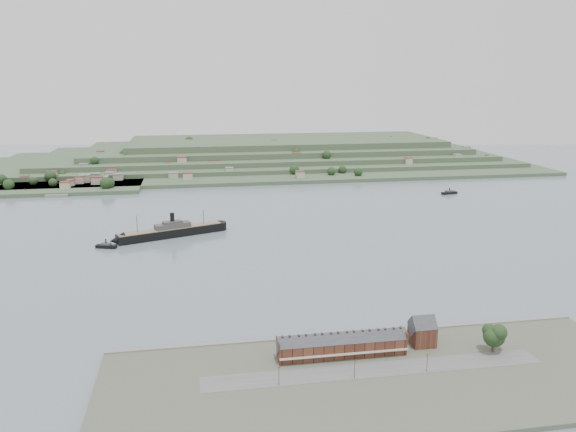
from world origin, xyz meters
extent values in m
plane|color=slate|center=(0.00, 0.00, 0.00)|extent=(1400.00, 1400.00, 0.00)
cube|color=#4C5142|center=(0.00, -188.00, 1.00)|extent=(220.00, 80.00, 2.00)
cube|color=gray|center=(0.00, -149.00, 1.30)|extent=(220.00, 2.00, 2.60)
cube|color=#595959|center=(0.00, -182.00, 2.05)|extent=(140.00, 12.00, 0.10)
cube|color=#49241A|center=(-10.00, -168.00, 5.50)|extent=(55.00, 8.00, 7.00)
cube|color=#323439|center=(-10.00, -168.00, 9.00)|extent=(55.60, 8.15, 8.15)
cube|color=#A59F92|center=(-10.00, -172.80, 5.00)|extent=(55.00, 1.60, 0.25)
cube|color=#49241A|center=(-37.50, -168.00, 10.00)|extent=(0.50, 8.40, 3.00)
cube|color=#49241A|center=(17.50, -168.00, 10.00)|extent=(0.50, 8.40, 3.00)
cube|color=#2E2119|center=(-32.00, -168.00, 11.40)|extent=(0.90, 1.40, 3.20)
cube|color=#2E2119|center=(-26.50, -168.00, 11.40)|extent=(0.90, 1.40, 3.20)
cube|color=#2E2119|center=(-12.75, -168.00, 11.40)|extent=(0.90, 1.40, 3.20)
cube|color=#2E2119|center=(-7.25, -168.00, 11.40)|extent=(0.90, 1.40, 3.20)
cube|color=#2E2119|center=(6.50, -168.00, 11.40)|extent=(0.90, 1.40, 3.20)
cube|color=#2E2119|center=(12.00, -168.00, 11.40)|extent=(0.90, 1.40, 3.20)
cube|color=#49241A|center=(27.50, -164.00, 6.50)|extent=(10.00, 10.00, 9.00)
cube|color=#323439|center=(27.50, -164.00, 11.00)|extent=(10.40, 10.18, 10.18)
cube|color=#334931|center=(0.00, 360.00, 2.00)|extent=(760.00, 260.00, 4.00)
cube|color=#334931|center=(20.00, 385.00, 6.50)|extent=(680.00, 220.00, 5.00)
cube|color=#334931|center=(35.00, 400.00, 12.00)|extent=(600.00, 200.00, 6.00)
cube|color=#334931|center=(50.00, 415.00, 18.50)|extent=(520.00, 180.00, 7.00)
cube|color=#334931|center=(65.00, 430.00, 26.00)|extent=(440.00, 160.00, 8.00)
cube|color=#334931|center=(-200.00, 250.00, 2.00)|extent=(150.00, 90.00, 4.00)
cube|color=gray|center=(-205.00, 208.00, 1.40)|extent=(22.00, 14.00, 2.80)
cube|color=black|center=(-87.63, 37.75, 3.11)|extent=(78.60, 38.39, 6.22)
cone|color=black|center=(-125.04, 23.54, 3.11)|extent=(13.76, 13.76, 10.67)
cylinder|color=black|center=(-50.23, 51.96, 3.11)|extent=(10.67, 10.67, 6.22)
cube|color=#7D6B53|center=(-87.63, 37.75, 6.49)|extent=(76.63, 36.93, 0.53)
cube|color=#423F3D|center=(-85.97, 38.38, 8.45)|extent=(27.78, 16.95, 3.56)
cube|color=#423F3D|center=(-85.97, 38.38, 10.85)|extent=(15.51, 10.87, 2.22)
cylinder|color=black|center=(-85.97, 38.38, 14.23)|extent=(3.20, 3.20, 8.00)
cylinder|color=#493222|center=(-110.91, 28.91, 12.45)|extent=(0.44, 0.44, 14.23)
cylinder|color=#493222|center=(-62.70, 47.22, 11.56)|extent=(0.44, 0.44, 12.45)
cube|color=black|center=(-131.52, 15.65, 1.18)|extent=(15.25, 8.34, 2.36)
cube|color=#423F3D|center=(-131.52, 15.65, 2.95)|extent=(7.29, 5.06, 1.77)
cylinder|color=black|center=(-131.52, 15.65, 4.92)|extent=(0.98, 0.98, 3.44)
cube|color=black|center=(-239.87, 225.00, 1.09)|extent=(16.80, 6.55, 2.18)
cube|color=#423F3D|center=(-239.87, 225.00, 2.73)|extent=(7.76, 4.53, 1.64)
cylinder|color=black|center=(-239.87, 225.00, 4.54)|extent=(0.91, 0.91, 3.18)
cube|color=black|center=(190.28, 151.71, 1.16)|extent=(18.07, 8.73, 2.32)
cube|color=#423F3D|center=(190.28, 151.71, 2.90)|extent=(8.52, 5.58, 1.74)
cylinder|color=black|center=(190.28, 151.71, 4.84)|extent=(0.97, 0.97, 3.39)
cylinder|color=#493222|center=(55.01, -175.70, 4.58)|extent=(1.24, 1.24, 5.17)
sphere|color=black|center=(55.01, -175.70, 9.23)|extent=(9.30, 9.30, 9.30)
sphere|color=black|center=(57.59, -174.66, 10.27)|extent=(7.23, 7.23, 7.23)
sphere|color=black|center=(52.94, -177.25, 9.75)|extent=(6.61, 6.61, 6.61)
sphere|color=black|center=(55.52, -177.97, 11.81)|extent=(6.20, 6.20, 6.20)
camera|label=1|loc=(-69.21, -377.97, 116.85)|focal=35.00mm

